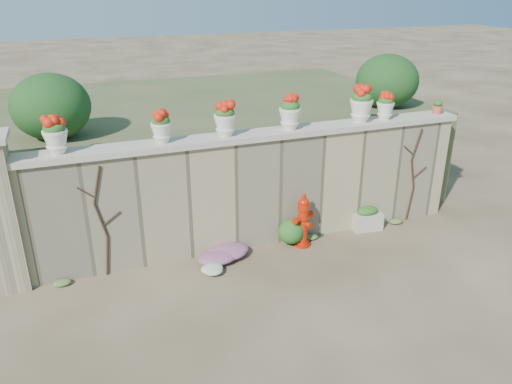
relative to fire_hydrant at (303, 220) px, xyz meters
name	(u,v)px	position (x,y,z in m)	size (l,w,h in m)	color
ground	(295,293)	(-0.75, -1.34, -0.52)	(80.00, 80.00, 0.00)	#4B3925
stone_wall	(255,192)	(-0.75, 0.46, 0.48)	(8.00, 0.40, 2.00)	#9B8C67
wall_cap	(255,135)	(-0.75, 0.46, 1.53)	(8.10, 0.52, 0.10)	beige
raised_fill	(208,142)	(-0.75, 3.66, 0.48)	(9.00, 6.00, 2.00)	#384C23
back_shrub_left	(51,107)	(-3.95, 1.66, 2.03)	(1.30, 1.30, 1.10)	#143814
back_shrub_right	(387,81)	(2.65, 1.66, 2.03)	(1.30, 1.30, 1.10)	#143814
vine_left	(102,221)	(-3.43, 0.24, 0.47)	(0.60, 0.04, 1.91)	black
vine_right	(413,174)	(2.47, 0.24, 0.47)	(0.60, 0.04, 1.91)	black
fire_hydrant	(303,220)	(0.00, 0.00, 0.00)	(0.44, 0.32, 1.03)	#B31E06
planter_box	(367,219)	(1.46, 0.18, -0.30)	(0.60, 0.38, 0.47)	beige
green_shrub	(298,230)	(-0.08, 0.03, -0.19)	(0.68, 0.61, 0.65)	#1E5119
magenta_clump	(227,253)	(-1.45, -0.01, -0.39)	(0.96, 0.64, 0.26)	#C026A8
white_flowers	(215,270)	(-1.78, -0.38, -0.43)	(0.51, 0.41, 0.18)	white
urn_pot_0	(55,135)	(-3.91, 0.46, 1.87)	(0.37, 0.37, 0.57)	silver
urn_pot_1	(161,127)	(-2.34, 0.46, 1.84)	(0.33, 0.33, 0.52)	silver
urn_pot_2	(225,119)	(-1.28, 0.46, 1.87)	(0.37, 0.37, 0.58)	silver
urn_pot_3	(290,112)	(-0.11, 0.46, 1.88)	(0.38, 0.38, 0.60)	silver
urn_pot_4	(361,104)	(1.30, 0.46, 1.91)	(0.42, 0.42, 0.66)	silver
urn_pot_5	(385,106)	(1.82, 0.46, 1.84)	(0.33, 0.33, 0.51)	silver
terracotta_pot	(437,108)	(3.02, 0.46, 1.70)	(0.22, 0.22, 0.26)	#C1543B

